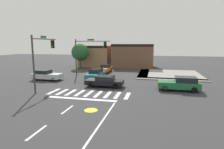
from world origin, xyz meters
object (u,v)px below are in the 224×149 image
object	(u,v)px
roadside_tree	(80,52)
traffic_signal_northwest	(89,50)
car_black	(105,81)
car_silver	(46,75)
car_teal	(96,74)
car_green	(180,84)
traffic_signal_southwest	(42,53)
car_orange	(105,68)

from	to	relation	value
roadside_tree	traffic_signal_northwest	bearing A→B (deg)	-59.78
car_black	car_silver	size ratio (longest dim) A/B	1.07
car_teal	car_green	size ratio (longest dim) A/B	1.03
traffic_signal_northwest	car_silver	bearing A→B (deg)	-137.07
traffic_signal_southwest	car_black	world-z (taller)	traffic_signal_southwest
car_green	traffic_signal_southwest	bearing A→B (deg)	11.63
traffic_signal_northwest	traffic_signal_southwest	bearing A→B (deg)	-100.82
car_black	car_green	bearing A→B (deg)	-179.27
traffic_signal_northwest	car_silver	world-z (taller)	traffic_signal_northwest
traffic_signal_northwest	car_green	xyz separation A→B (m)	(13.03, -6.61, -3.35)
car_teal	car_black	distance (m)	5.11
car_silver	roadside_tree	xyz separation A→B (m)	(-0.09, 12.88, 2.65)
car_teal	roadside_tree	xyz separation A→B (m)	(-6.74, 10.72, 2.61)
traffic_signal_southwest	car_orange	size ratio (longest dim) A/B	1.33
car_teal	traffic_signal_northwest	bearing A→B (deg)	-141.42
car_silver	car_orange	distance (m)	11.03
traffic_signal_northwest	car_black	bearing A→B (deg)	-56.66
traffic_signal_northwest	roadside_tree	bearing A→B (deg)	120.22
traffic_signal_southwest	car_green	distance (m)	15.56
traffic_signal_southwest	car_teal	xyz separation A→B (m)	(3.69, 7.36, -3.40)
car_green	car_silver	world-z (taller)	car_green
roadside_tree	car_teal	bearing A→B (deg)	-57.83
car_green	car_teal	bearing A→B (deg)	-21.01
traffic_signal_southwest	car_teal	world-z (taller)	traffic_signal_southwest
car_silver	roadside_tree	distance (m)	13.16
traffic_signal_southwest	traffic_signal_northwest	xyz separation A→B (m)	(1.85, 9.67, -0.04)
car_green	car_black	bearing A→B (deg)	0.73
car_orange	car_silver	bearing A→B (deg)	-34.73
car_teal	roadside_tree	distance (m)	12.93
car_black	car_silver	world-z (taller)	car_silver
car_silver	car_orange	size ratio (longest dim) A/B	0.93
traffic_signal_northwest	car_silver	xyz separation A→B (m)	(-4.81, -4.48, -3.41)
traffic_signal_northwest	car_teal	world-z (taller)	traffic_signal_northwest
traffic_signal_southwest	car_green	size ratio (longest dim) A/B	1.36
car_green	car_silver	bearing A→B (deg)	-6.81
car_teal	car_silver	xyz separation A→B (m)	(-6.65, -2.17, -0.05)
car_silver	roadside_tree	world-z (taller)	roadside_tree
car_black	roadside_tree	bearing A→B (deg)	-58.37
roadside_tree	car_orange	bearing A→B (deg)	-30.97
car_orange	roadside_tree	distance (m)	7.89
traffic_signal_southwest	car_teal	distance (m)	8.91
car_teal	car_black	size ratio (longest dim) A/B	1.02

